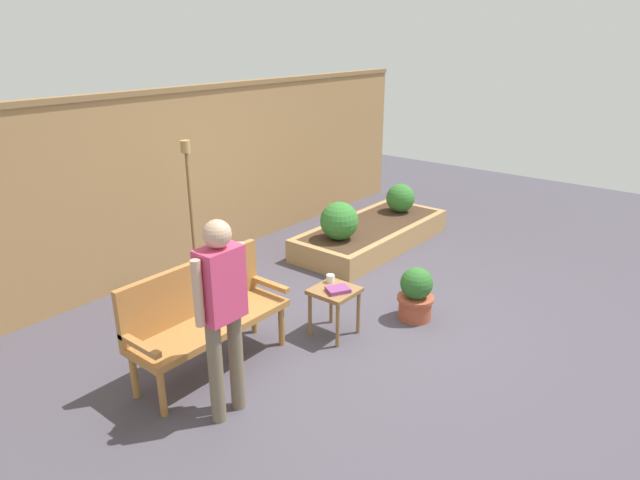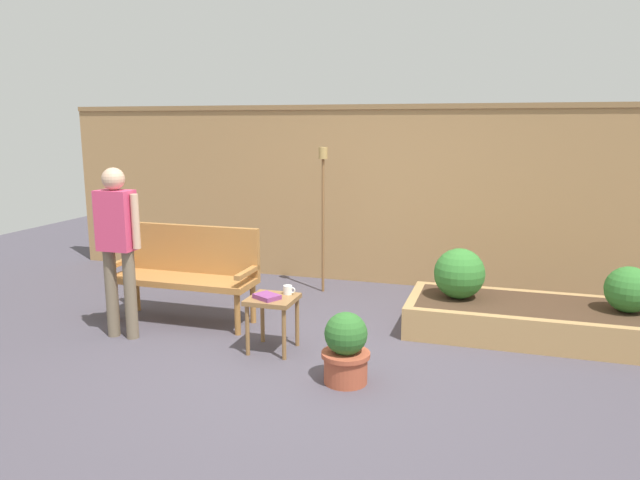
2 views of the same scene
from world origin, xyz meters
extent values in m
plane|color=#47424C|center=(0.00, 0.00, 0.00)|extent=(14.00, 14.00, 0.00)
cube|color=#A37A4C|center=(0.00, 2.60, 1.05)|extent=(8.40, 0.10, 2.10)
cube|color=olive|center=(0.00, 2.60, 2.13)|extent=(8.40, 0.14, 0.06)
cylinder|color=#A87038|center=(-0.85, 0.72, 0.20)|extent=(0.06, 0.06, 0.40)
cylinder|color=#A87038|center=(-0.85, 0.36, 0.20)|extent=(0.06, 0.06, 0.40)
cylinder|color=#A87038|center=(-2.17, 0.72, 0.20)|extent=(0.06, 0.06, 0.40)
cylinder|color=#A87038|center=(-2.17, 0.36, 0.20)|extent=(0.06, 0.06, 0.40)
cube|color=#A87038|center=(-1.51, 0.54, 0.43)|extent=(1.44, 0.48, 0.06)
cube|color=#A87038|center=(-1.51, 0.75, 0.70)|extent=(1.44, 0.06, 0.48)
cube|color=#A87038|center=(-2.20, 0.54, 0.56)|extent=(0.06, 0.48, 0.04)
cube|color=#A87038|center=(-0.82, 0.54, 0.56)|extent=(0.06, 0.48, 0.04)
cylinder|color=olive|center=(-0.23, 0.26, 0.22)|extent=(0.04, 0.04, 0.44)
cylinder|color=olive|center=(-0.23, -0.07, 0.22)|extent=(0.04, 0.04, 0.44)
cylinder|color=olive|center=(-0.56, 0.26, 0.22)|extent=(0.04, 0.04, 0.44)
cylinder|color=olive|center=(-0.56, -0.07, 0.22)|extent=(0.04, 0.04, 0.44)
cube|color=olive|center=(-0.40, 0.09, 0.46)|extent=(0.40, 0.40, 0.04)
cylinder|color=white|center=(-0.30, 0.22, 0.52)|extent=(0.08, 0.08, 0.08)
torus|color=white|center=(-0.26, 0.22, 0.52)|extent=(0.06, 0.01, 0.06)
cube|color=#7F3875|center=(-0.42, 0.03, 0.50)|extent=(0.26, 0.24, 0.04)
cylinder|color=#A84C33|center=(0.37, -0.35, 0.10)|extent=(0.33, 0.33, 0.21)
cylinder|color=#A84C33|center=(0.37, -0.35, 0.22)|extent=(0.37, 0.37, 0.04)
sphere|color=#2D6628|center=(0.37, -0.35, 0.39)|extent=(0.33, 0.33, 0.33)
cube|color=#AD8451|center=(1.83, 0.70, 0.15)|extent=(2.40, 0.09, 0.30)
cube|color=#AD8451|center=(1.83, 1.61, 0.15)|extent=(2.40, 0.09, 0.30)
cube|color=#AD8451|center=(0.67, 1.15, 0.15)|extent=(0.09, 0.82, 0.30)
cube|color=#422D1E|center=(1.83, 1.15, 0.15)|extent=(2.22, 0.82, 0.30)
cylinder|color=brown|center=(1.09, 1.16, 0.33)|extent=(0.04, 0.04, 0.06)
sphere|color=#33752D|center=(1.09, 1.16, 0.54)|extent=(0.48, 0.48, 0.48)
cylinder|color=brown|center=(2.55, 1.16, 0.33)|extent=(0.04, 0.04, 0.06)
sphere|color=#33752D|center=(2.55, 1.16, 0.50)|extent=(0.41, 0.41, 0.41)
cylinder|color=brown|center=(-0.52, 1.99, 0.77)|extent=(0.03, 0.03, 1.55)
cylinder|color=#AD894C|center=(-0.52, 1.99, 1.61)|extent=(0.10, 0.10, 0.13)
cylinder|color=#70604C|center=(-1.74, -0.01, 0.41)|extent=(0.11, 0.11, 0.82)
cylinder|color=#70604C|center=(-1.94, -0.01, 0.41)|extent=(0.11, 0.11, 0.82)
cube|color=#D13D66|center=(-1.84, -0.01, 1.09)|extent=(0.32, 0.20, 0.54)
cylinder|color=tan|center=(-1.64, -0.01, 1.09)|extent=(0.07, 0.07, 0.49)
cylinder|color=tan|center=(-2.04, -0.01, 1.09)|extent=(0.07, 0.07, 0.49)
sphere|color=tan|center=(-1.84, -0.01, 1.46)|extent=(0.20, 0.20, 0.20)
camera|label=1|loc=(-4.14, -2.76, 2.74)|focal=31.09mm
camera|label=2|loc=(1.44, -4.47, 1.94)|focal=33.44mm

